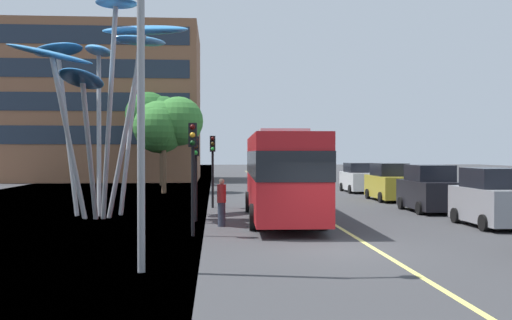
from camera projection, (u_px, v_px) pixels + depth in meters
The scene contains 15 objects.
ground at pixel (307, 252), 16.72m from camera, with size 120.00×240.00×0.10m.
red_bus at pixel (281, 171), 24.03m from camera, with size 3.02×11.32×3.71m.
leaf_sculpture at pixel (102, 60), 25.01m from camera, with size 7.68×8.54×9.21m.
traffic_light_kerb_near at pixel (193, 154), 19.39m from camera, with size 0.28×0.42×3.77m.
traffic_light_kerb_far at pixel (196, 160), 23.53m from camera, with size 0.28×0.42×3.44m.
traffic_light_island_mid at pixel (213, 156), 29.38m from camera, with size 0.28×0.42×3.64m.
car_parked_mid at pixel (492, 199), 21.93m from camera, with size 1.96×3.96×2.21m.
car_parked_far at pixel (429, 190), 27.49m from camera, with size 2.06×4.18×2.21m.
car_side_street at pixel (389, 183), 33.93m from camera, with size 1.97×4.48×2.18m.
car_far_side at pixel (359, 178), 41.17m from camera, with size 2.06×4.36×2.07m.
street_lamp at pixel (157, 36), 13.56m from camera, with size 1.81×0.44×8.77m.
tree_pavement_near at pixel (166, 125), 40.65m from camera, with size 4.88×3.81×6.73m.
tree_pavement_far at pixel (155, 117), 50.53m from camera, with size 5.12×4.08×8.07m.
pedestrian at pixel (222, 202), 22.03m from camera, with size 0.34×0.34×1.81m.
backdrop_building at pixel (95, 106), 59.58m from camera, with size 21.01×12.91×15.22m.
Camera 1 is at (-3.35, -16.55, 2.78)m, focal length 40.98 mm.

